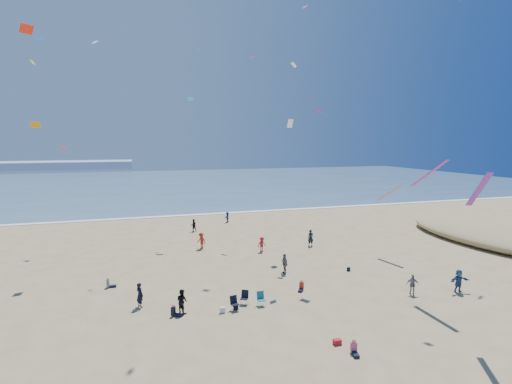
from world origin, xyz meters
name	(u,v)px	position (x,y,z in m)	size (l,w,h in m)	color
ground	(266,375)	(0.00, 0.00, 0.00)	(220.00, 220.00, 0.00)	tan
ocean	(153,184)	(0.00, 95.00, 0.03)	(220.00, 100.00, 0.06)	#476B84
surf_line	(172,216)	(0.00, 45.00, 0.04)	(220.00, 1.20, 0.08)	white
standing_flyers	(267,262)	(5.39, 15.39, 0.85)	(30.47, 47.97, 1.86)	black
seated_group	(239,320)	(0.13, 5.57, 0.42)	(15.49, 22.61, 0.84)	silver
chair_cluster	(247,300)	(1.42, 8.32, 0.50)	(2.66, 1.56, 1.00)	black
white_tote	(222,310)	(-0.45, 7.89, 0.20)	(0.35, 0.20, 0.40)	silver
black_backpack	(236,307)	(0.56, 8.13, 0.19)	(0.30, 0.22, 0.38)	black
cooler	(337,342)	(4.92, 1.68, 0.15)	(0.45, 0.30, 0.30)	#AF1922
navy_bag	(349,269)	(12.43, 13.11, 0.17)	(0.28, 0.18, 0.34)	black
kites_aloft	(312,108)	(9.14, 14.43, 14.52)	(41.84, 37.91, 29.47)	red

